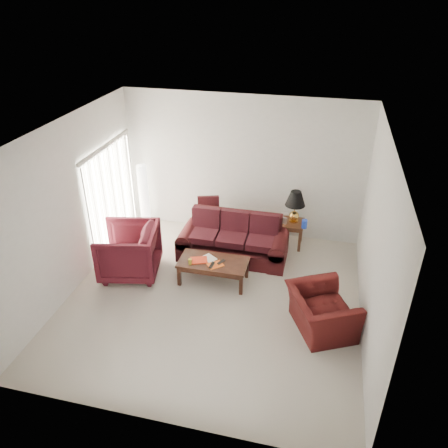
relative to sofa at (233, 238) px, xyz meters
The scene contains 19 objects.
floor 1.45m from the sofa, 92.13° to the right, with size 5.00×5.00×0.00m, color beige.
blinds 2.56m from the sofa, behind, with size 0.10×2.00×2.16m, color silver.
sofa is the anchor object (origin of this frame).
throw_pillow 1.01m from the sofa, 134.65° to the left, with size 0.45×0.13×0.45m, color black.
end_table 1.31m from the sofa, 34.46° to the left, with size 0.50×0.50×0.55m, color #58341E, non-canonical shape.
table_lamp 1.42m from the sofa, 34.80° to the left, with size 0.41×0.41×0.68m, color gold, non-canonical shape.
clock 1.13m from the sofa, 35.10° to the left, with size 0.14×0.05×0.14m, color silver.
blue_canister 1.46m from the sofa, 22.43° to the left, with size 0.11×0.11×0.18m, color #1C3BBB.
picture_frame 1.30m from the sofa, 44.30° to the left, with size 0.14×0.02×0.17m, color silver.
floor_lamp 2.29m from the sofa, 161.45° to the left, with size 0.25×0.25×1.51m, color white, non-canonical shape.
armchair_left 2.02m from the sofa, 150.89° to the right, with size 1.04×1.07×0.97m, color #410F17.
armchair_right 2.46m from the sofa, 43.03° to the right, with size 1.04×0.91×0.68m, color #3C0E0E.
coffee_table 0.91m from the sofa, 101.34° to the right, with size 1.25×0.63×0.44m, color black, non-canonical shape.
magazine_red 1.00m from the sofa, 115.57° to the right, with size 0.31×0.23×0.02m, color red.
magazine_white 0.84m from the sofa, 108.78° to the right, with size 0.25×0.19×0.01m, color white.
magazine_orange 0.98m from the sofa, 96.18° to the right, with size 0.27×0.20×0.02m, color orange.
remote_a 1.04m from the sofa, 98.69° to the right, with size 0.06×0.19×0.02m, color black.
remote_b 0.89m from the sofa, 91.22° to the right, with size 0.05×0.17×0.02m, color black.
yellow_glass 1.19m from the sofa, 117.79° to the right, with size 0.06×0.06×0.11m, color gold.
Camera 1 is at (1.60, -5.80, 4.91)m, focal length 35.00 mm.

